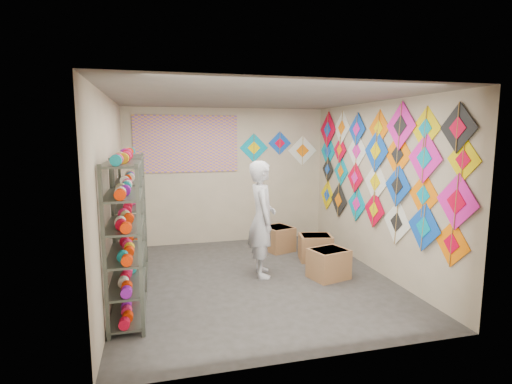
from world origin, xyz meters
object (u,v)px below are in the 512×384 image
object	(u,v)px
carton_a	(329,264)
carton_c	(278,238)
shopkeeper	(262,219)
carton_b	(315,248)
shelf_rack_front	(126,241)
shelf_rack_back	(131,218)

from	to	relation	value
carton_a	carton_c	world-z (taller)	carton_c
shopkeeper	carton_b	xyz separation A→B (m)	(1.10, 0.48, -0.67)
shelf_rack_front	shopkeeper	xyz separation A→B (m)	(1.94, 1.01, -0.05)
shopkeeper	carton_b	distance (m)	1.38
shelf_rack_front	shelf_rack_back	world-z (taller)	same
shopkeeper	carton_c	size ratio (longest dim) A/B	3.43
shelf_rack_front	carton_c	world-z (taller)	shelf_rack_front
shelf_rack_front	shopkeeper	bearing A→B (deg)	27.57
shelf_rack_back	shelf_rack_front	bearing A→B (deg)	-90.00
carton_a	shelf_rack_front	bearing A→B (deg)	177.02
carton_b	carton_c	bearing A→B (deg)	134.42
shelf_rack_front	carton_c	xyz separation A→B (m)	(2.58, 2.22, -0.72)
shelf_rack_front	carton_a	xyz separation A→B (m)	(2.90, 0.62, -0.72)
shelf_rack_back	carton_b	bearing A→B (deg)	3.63
carton_b	shelf_rack_back	bearing A→B (deg)	-164.24
shelf_rack_back	carton_b	size ratio (longest dim) A/B	3.46
shelf_rack_back	carton_c	distance (m)	2.84
shelf_rack_back	carton_a	xyz separation A→B (m)	(2.90, -0.68, -0.72)
shelf_rack_back	shopkeeper	distance (m)	1.96
shopkeeper	carton_a	distance (m)	1.23
shopkeeper	carton_a	bearing A→B (deg)	-106.65
shelf_rack_back	carton_a	world-z (taller)	shelf_rack_back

